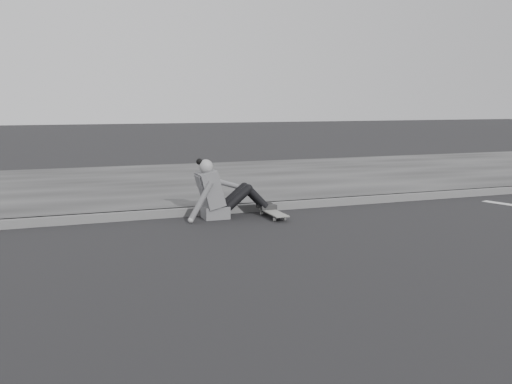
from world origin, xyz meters
The scene contains 5 objects.
ground centered at (0.00, 0.00, 0.00)m, with size 80.00×80.00×0.00m, color black.
curb centered at (0.00, 2.58, 0.06)m, with size 24.00×0.16×0.12m, color #545454.
sidewalk centered at (0.00, 5.60, 0.06)m, with size 24.00×6.00×0.12m, color #343434.
skateboard centered at (-1.04, 2.02, 0.07)m, with size 0.20×0.78×0.09m.
seated_woman centered at (-1.77, 2.27, 0.36)m, with size 1.38×0.46×0.88m.
Camera 1 is at (-4.09, -5.55, 1.67)m, focal length 40.00 mm.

